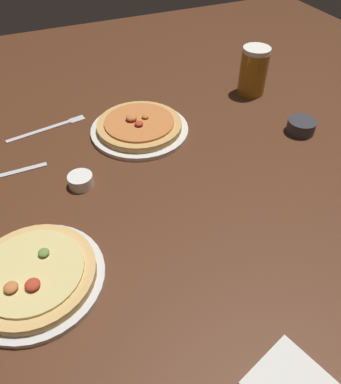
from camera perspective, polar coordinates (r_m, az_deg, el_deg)
ground_plane at (r=0.88m, az=-0.00°, el=-1.65°), size 2.40×2.40×0.03m
pizza_plate_near at (r=0.76m, az=-20.28°, el=-12.02°), size 0.26×0.26×0.05m
pizza_plate_far at (r=1.07m, az=-4.80°, el=9.96°), size 0.28×0.28×0.05m
beer_mug_dark at (r=1.27m, az=12.69°, el=17.77°), size 0.12×0.12×0.15m
ramekin_sauce at (r=0.92m, az=-13.66°, el=1.72°), size 0.06×0.06×0.03m
ramekin_butter at (r=1.13m, az=19.46°, el=9.52°), size 0.08×0.08×0.04m
napkin_folded at (r=0.67m, az=17.89°, el=-26.27°), size 0.14×0.14×0.01m
fork_left at (r=1.02m, az=-24.37°, el=2.44°), size 0.20×0.03×0.01m
fork_spare at (r=1.15m, az=-18.27°, el=9.38°), size 0.23×0.06×0.01m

